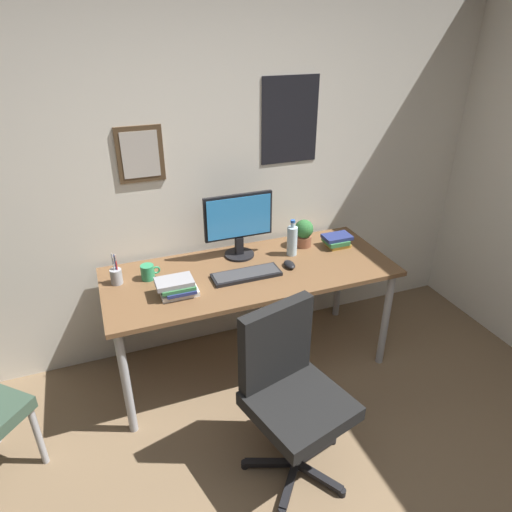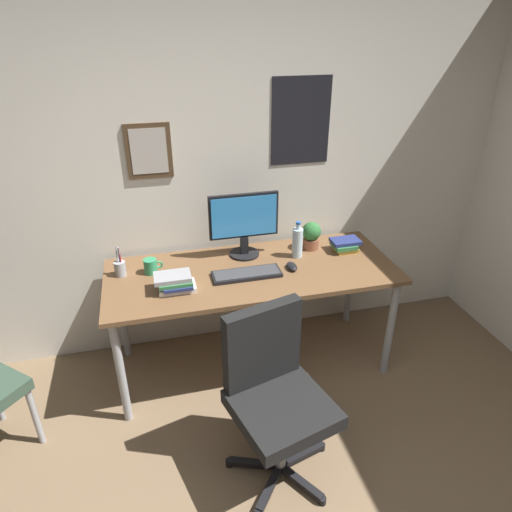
{
  "view_description": "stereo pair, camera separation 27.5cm",
  "coord_description": "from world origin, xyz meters",
  "px_view_note": "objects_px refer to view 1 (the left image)",
  "views": [
    {
      "loc": [
        -0.63,
        -0.69,
        2.2
      ],
      "look_at": [
        0.23,
        1.6,
        0.91
      ],
      "focal_mm": 32.03,
      "sensor_mm": 36.0,
      "label": 1
    },
    {
      "loc": [
        -0.37,
        -0.77,
        2.2
      ],
      "look_at": [
        0.23,
        1.6,
        0.91
      ],
      "focal_mm": 32.03,
      "sensor_mm": 36.0,
      "label": 2
    }
  ],
  "objects_px": {
    "coffee_mug_near": "(148,272)",
    "book_stack_right": "(177,287)",
    "potted_plant": "(304,232)",
    "book_stack_left": "(337,241)",
    "keyboard": "(246,275)",
    "pen_cup": "(116,276)",
    "water_bottle": "(292,240)",
    "office_chair": "(290,387)",
    "monitor": "(239,223)",
    "computer_mouse": "(289,264)"
  },
  "relations": [
    {
      "from": "monitor",
      "to": "pen_cup",
      "type": "bearing_deg",
      "value": -174.01
    },
    {
      "from": "pen_cup",
      "to": "potted_plant",
      "type": "bearing_deg",
      "value": 2.9
    },
    {
      "from": "computer_mouse",
      "to": "book_stack_right",
      "type": "xyz_separation_m",
      "value": [
        -0.74,
        -0.07,
        0.03
      ]
    },
    {
      "from": "monitor",
      "to": "potted_plant",
      "type": "height_order",
      "value": "monitor"
    },
    {
      "from": "keyboard",
      "to": "book_stack_right",
      "type": "distance_m",
      "value": 0.45
    },
    {
      "from": "book_stack_left",
      "to": "coffee_mug_near",
      "type": "bearing_deg",
      "value": 179.55
    },
    {
      "from": "keyboard",
      "to": "book_stack_left",
      "type": "distance_m",
      "value": 0.76
    },
    {
      "from": "monitor",
      "to": "book_stack_right",
      "type": "height_order",
      "value": "monitor"
    },
    {
      "from": "pen_cup",
      "to": "book_stack_left",
      "type": "distance_m",
      "value": 1.49
    },
    {
      "from": "water_bottle",
      "to": "pen_cup",
      "type": "distance_m",
      "value": 1.15
    },
    {
      "from": "book_stack_right",
      "to": "monitor",
      "type": "bearing_deg",
      "value": 34.54
    },
    {
      "from": "keyboard",
      "to": "pen_cup",
      "type": "height_order",
      "value": "pen_cup"
    },
    {
      "from": "coffee_mug_near",
      "to": "potted_plant",
      "type": "distance_m",
      "value": 1.1
    },
    {
      "from": "monitor",
      "to": "pen_cup",
      "type": "xyz_separation_m",
      "value": [
        -0.81,
        -0.08,
        -0.19
      ]
    },
    {
      "from": "book_stack_left",
      "to": "computer_mouse",
      "type": "bearing_deg",
      "value": -159.98
    },
    {
      "from": "water_bottle",
      "to": "book_stack_right",
      "type": "xyz_separation_m",
      "value": [
        -0.83,
        -0.23,
        -0.06
      ]
    },
    {
      "from": "office_chair",
      "to": "book_stack_right",
      "type": "height_order",
      "value": "office_chair"
    },
    {
      "from": "computer_mouse",
      "to": "keyboard",
      "type": "bearing_deg",
      "value": -177.15
    },
    {
      "from": "monitor",
      "to": "office_chair",
      "type": "bearing_deg",
      "value": -94.65
    },
    {
      "from": "monitor",
      "to": "book_stack_left",
      "type": "xyz_separation_m",
      "value": [
        0.69,
        -0.11,
        -0.2
      ]
    },
    {
      "from": "coffee_mug_near",
      "to": "book_stack_right",
      "type": "distance_m",
      "value": 0.27
    },
    {
      "from": "office_chair",
      "to": "book_stack_right",
      "type": "relative_size",
      "value": 4.01
    },
    {
      "from": "book_stack_left",
      "to": "book_stack_right",
      "type": "xyz_separation_m",
      "value": [
        -1.18,
        -0.23,
        0.01
      ]
    },
    {
      "from": "monitor",
      "to": "book_stack_left",
      "type": "relative_size",
      "value": 2.37
    },
    {
      "from": "monitor",
      "to": "coffee_mug_near",
      "type": "height_order",
      "value": "monitor"
    },
    {
      "from": "computer_mouse",
      "to": "book_stack_right",
      "type": "relative_size",
      "value": 0.46
    },
    {
      "from": "coffee_mug_near",
      "to": "book_stack_left",
      "type": "height_order",
      "value": "coffee_mug_near"
    },
    {
      "from": "computer_mouse",
      "to": "water_bottle",
      "type": "height_order",
      "value": "water_bottle"
    },
    {
      "from": "computer_mouse",
      "to": "potted_plant",
      "type": "xyz_separation_m",
      "value": [
        0.22,
        0.25,
        0.09
      ]
    },
    {
      "from": "potted_plant",
      "to": "book_stack_left",
      "type": "height_order",
      "value": "potted_plant"
    },
    {
      "from": "potted_plant",
      "to": "monitor",
      "type": "bearing_deg",
      "value": 177.53
    },
    {
      "from": "computer_mouse",
      "to": "coffee_mug_near",
      "type": "height_order",
      "value": "coffee_mug_near"
    },
    {
      "from": "monitor",
      "to": "computer_mouse",
      "type": "distance_m",
      "value": 0.43
    },
    {
      "from": "potted_plant",
      "to": "book_stack_left",
      "type": "bearing_deg",
      "value": -22.19
    },
    {
      "from": "office_chair",
      "to": "pen_cup",
      "type": "distance_m",
      "value": 1.23
    },
    {
      "from": "monitor",
      "to": "potted_plant",
      "type": "bearing_deg",
      "value": -2.47
    },
    {
      "from": "office_chair",
      "to": "keyboard",
      "type": "relative_size",
      "value": 2.21
    },
    {
      "from": "potted_plant",
      "to": "book_stack_right",
      "type": "bearing_deg",
      "value": -161.67
    },
    {
      "from": "keyboard",
      "to": "computer_mouse",
      "type": "bearing_deg",
      "value": 2.85
    },
    {
      "from": "computer_mouse",
      "to": "coffee_mug_near",
      "type": "bearing_deg",
      "value": 169.07
    },
    {
      "from": "water_bottle",
      "to": "book_stack_left",
      "type": "bearing_deg",
      "value": 0.42
    },
    {
      "from": "monitor",
      "to": "water_bottle",
      "type": "height_order",
      "value": "monitor"
    },
    {
      "from": "book_stack_right",
      "to": "water_bottle",
      "type": "bearing_deg",
      "value": 15.31
    },
    {
      "from": "pen_cup",
      "to": "monitor",
      "type": "bearing_deg",
      "value": 5.99
    },
    {
      "from": "water_bottle",
      "to": "office_chair",
      "type": "bearing_deg",
      "value": -114.63
    },
    {
      "from": "book_stack_right",
      "to": "coffee_mug_near",
      "type": "bearing_deg",
      "value": 118.62
    },
    {
      "from": "water_bottle",
      "to": "book_stack_right",
      "type": "distance_m",
      "value": 0.86
    },
    {
      "from": "monitor",
      "to": "water_bottle",
      "type": "distance_m",
      "value": 0.38
    },
    {
      "from": "office_chair",
      "to": "potted_plant",
      "type": "distance_m",
      "value": 1.2
    },
    {
      "from": "keyboard",
      "to": "book_stack_left",
      "type": "height_order",
      "value": "book_stack_left"
    }
  ]
}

